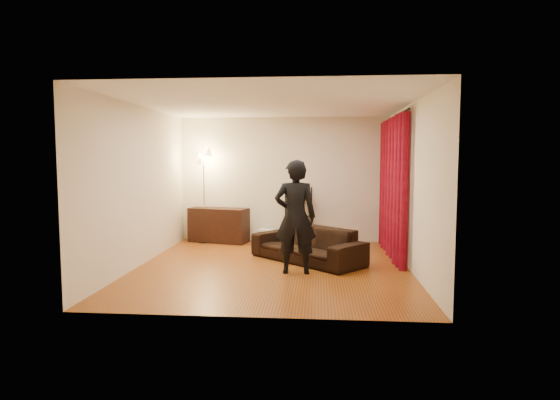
# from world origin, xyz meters

# --- Properties ---
(floor) EXTENTS (5.00, 5.00, 0.00)m
(floor) POSITION_xyz_m (0.00, 0.00, 0.00)
(floor) COLOR #934E15
(floor) RESTS_ON ground
(ceiling) EXTENTS (5.00, 5.00, 0.00)m
(ceiling) POSITION_xyz_m (0.00, 0.00, 2.70)
(ceiling) COLOR white
(ceiling) RESTS_ON ground
(wall_back) EXTENTS (5.00, 0.00, 5.00)m
(wall_back) POSITION_xyz_m (0.00, 2.50, 1.35)
(wall_back) COLOR beige
(wall_back) RESTS_ON ground
(wall_front) EXTENTS (5.00, 0.00, 5.00)m
(wall_front) POSITION_xyz_m (0.00, -2.50, 1.35)
(wall_front) COLOR beige
(wall_front) RESTS_ON ground
(wall_left) EXTENTS (0.00, 5.00, 5.00)m
(wall_left) POSITION_xyz_m (-2.25, 0.00, 1.35)
(wall_left) COLOR beige
(wall_left) RESTS_ON ground
(wall_right) EXTENTS (0.00, 5.00, 5.00)m
(wall_right) POSITION_xyz_m (2.25, 0.00, 1.35)
(wall_right) COLOR beige
(wall_right) RESTS_ON ground
(curtain_rod) EXTENTS (0.04, 2.65, 0.04)m
(curtain_rod) POSITION_xyz_m (2.15, 1.12, 2.58)
(curtain_rod) COLOR black
(curtain_rod) RESTS_ON wall_right
(curtain) EXTENTS (0.22, 2.65, 2.55)m
(curtain) POSITION_xyz_m (2.13, 1.12, 1.28)
(curtain) COLOR maroon
(curtain) RESTS_ON ground
(sofa) EXTENTS (2.11, 2.01, 0.61)m
(sofa) POSITION_xyz_m (0.57, 0.47, 0.31)
(sofa) COLOR black
(sofa) RESTS_ON ground
(person) EXTENTS (0.67, 0.46, 1.80)m
(person) POSITION_xyz_m (0.40, -0.39, 0.90)
(person) COLOR black
(person) RESTS_ON ground
(media_cabinet) EXTENTS (1.35, 0.76, 0.74)m
(media_cabinet) POSITION_xyz_m (-1.39, 2.23, 0.37)
(media_cabinet) COLOR black
(media_cabinet) RESTS_ON ground
(storage_boxes) EXTENTS (0.42, 0.38, 0.28)m
(storage_boxes) POSITION_xyz_m (-0.39, 2.31, 0.14)
(storage_boxes) COLOR white
(storage_boxes) RESTS_ON ground
(wire_shelf) EXTENTS (0.64, 0.54, 1.20)m
(wire_shelf) POSITION_xyz_m (0.34, 2.28, 0.60)
(wire_shelf) COLOR black
(wire_shelf) RESTS_ON ground
(floor_lamp) EXTENTS (0.46, 0.46, 1.97)m
(floor_lamp) POSITION_xyz_m (-1.69, 2.17, 0.98)
(floor_lamp) COLOR silver
(floor_lamp) RESTS_ON ground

